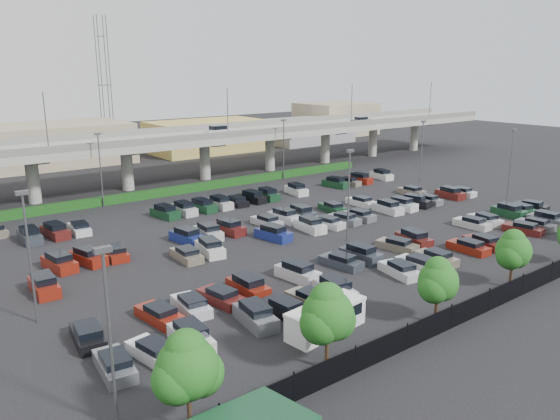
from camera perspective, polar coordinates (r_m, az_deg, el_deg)
name	(u,v)px	position (r m, az deg, el deg)	size (l,w,h in m)	color
ground	(301,225)	(67.43, 2.25, -1.57)	(280.00, 280.00, 0.00)	black
overpass	(177,142)	(92.22, -10.75, 7.02)	(150.00, 13.00, 15.80)	gray
hedge	(200,187)	(87.34, -8.33, 2.43)	(66.00, 1.60, 1.10)	#103811
fence	(515,289)	(50.19, 23.37, -7.56)	(70.00, 0.10, 2.00)	black
tree_row	(507,253)	(50.60, 22.65, -4.15)	(65.07, 3.66, 5.94)	#332316
shuttle_bus	(326,317)	(40.77, 4.82, -11.11)	(6.85, 3.00, 2.13)	silver
parked_cars	(307,228)	(63.89, 2.84, -1.90)	(63.00, 41.65, 1.67)	#5B5F64
light_poles	(265,177)	(65.01, -1.62, 3.48)	(66.90, 48.38, 10.30)	#4E4E53
distant_buildings	(166,138)	(124.70, -11.84, 7.42)	(138.00, 24.00, 9.00)	gray
comm_tower	(105,82)	(131.75, -17.87, 12.59)	(2.40, 2.40, 30.00)	#4E4E53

